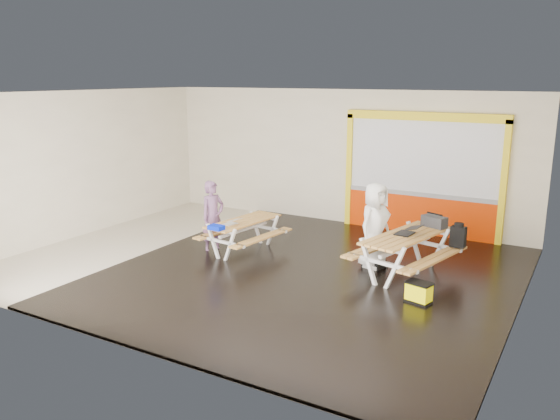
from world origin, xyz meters
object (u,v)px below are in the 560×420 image
Objects in this scene: laptop_right at (408,231)px; laptop_left at (231,222)px; blue_pouch at (216,227)px; person_right at (375,225)px; toolbox at (434,221)px; person_left at (213,217)px; picnic_table_left at (244,228)px; dark_case at (374,263)px; picnic_table_right at (406,245)px; backpack at (458,235)px; fluke_bag at (419,293)px.

laptop_left is at bearing -168.47° from laptop_right.
laptop_right is at bearing 18.32° from blue_pouch.
blue_pouch is (-0.05, -0.47, -0.00)m from laptop_left.
person_right is 3.23m from blue_pouch.
person_right is 1.20m from toolbox.
toolbox is at bearing -58.40° from person_left.
person_left reaches higher than toolbox.
laptop_left reaches higher than picnic_table_left.
person_right reaches higher than laptop_left.
laptop_left is 1.26× the size of blue_pouch.
picnic_table_left is 4.12× the size of laptop_right.
toolbox is at bearing 21.64° from laptop_left.
picnic_table_left is at bearing -171.37° from dark_case.
toolbox is at bearing 27.13° from blue_pouch.
toolbox is at bearing -43.41° from person_right.
laptop_left is 4.18m from toolbox.
picnic_table_left is 6.58× the size of blue_pouch.
picnic_table_right is at bearing 11.41° from laptop_left.
dark_case is (2.94, 1.34, -0.67)m from blue_pouch.
blue_pouch is (-0.07, -0.90, 0.22)m from picnic_table_left.
person_right is 3.62× the size of backpack.
laptop_right reaches higher than dark_case.
laptop_right is at bearing 11.53° from laptop_left.
person_right is 3.19× the size of toolbox.
fluke_bag is (4.85, -0.69, -0.57)m from person_left.
person_left is 4.93m from fluke_bag.
picnic_table_left is at bearing -163.92° from toolbox.
blue_pouch is (-3.62, -1.19, 0.13)m from picnic_table_right.
laptop_right is 1.06m from backpack.
blue_pouch is (0.60, -0.69, 0.01)m from person_left.
person_left is at bearing 116.48° from person_right.
person_left is at bearing -163.67° from toolbox.
laptop_left is (-0.02, -0.43, 0.22)m from picnic_table_left.
blue_pouch reaches higher than fluke_bag.
laptop_left is 0.79× the size of laptop_right.
person_right is at bearing 165.93° from laptop_right.
picnic_table_left is 2.90m from person_right.
backpack is at bearing 40.42° from laptop_right.
fluke_bag is (0.61, -1.21, -0.71)m from laptop_right.
backpack is (0.51, -0.13, -0.18)m from toolbox.
backpack is at bearing -13.75° from toolbox.
toolbox is at bearing 16.08° from picnic_table_left.
person_right is at bearing -63.40° from person_left.
picnic_table_right is 5.18× the size of fluke_bag.
person_right reaches higher than person_left.
picnic_table_right is 6.11× the size of dark_case.
backpack is at bearing 40.15° from picnic_table_right.
picnic_table_right is 8.03× the size of blue_pouch.
laptop_right reaches higher than blue_pouch.
person_right is 3.01m from laptop_left.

